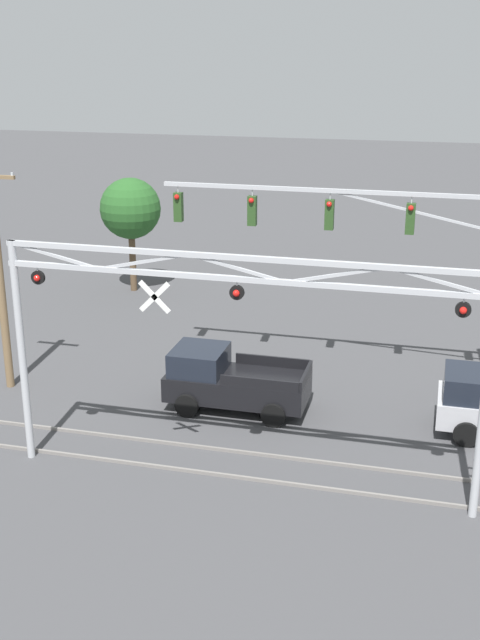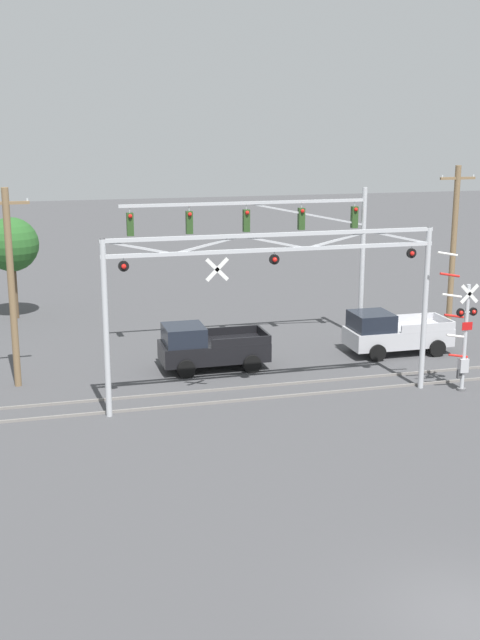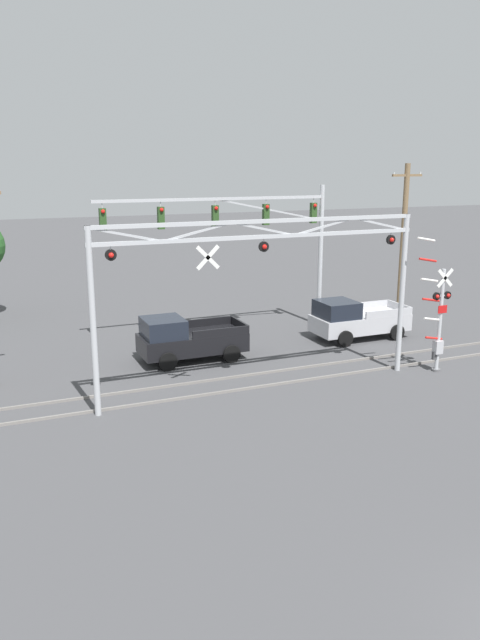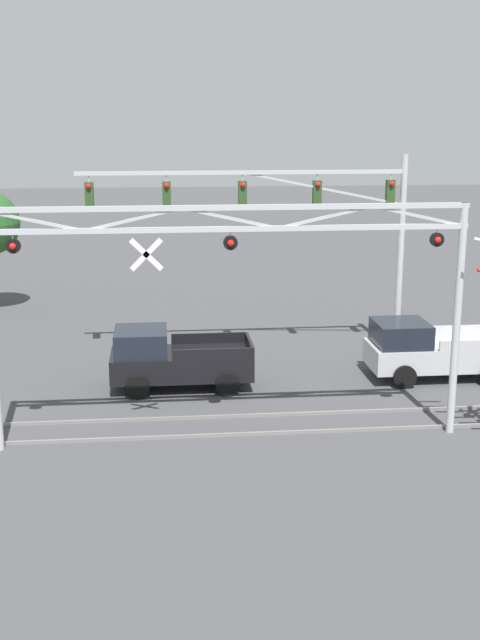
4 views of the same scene
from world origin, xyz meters
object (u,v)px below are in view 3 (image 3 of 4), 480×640
traffic_signal_span (259,228)px  pickup_truck_following (355,320)px  pickup_truck_lead (186,339)px  utility_pole_right (403,244)px  crossing_signal_mast (438,321)px  crossing_gantry (263,269)px

traffic_signal_span → pickup_truck_following: bearing=-39.4°
pickup_truck_lead → utility_pole_right: size_ratio=0.55×
crossing_signal_mast → pickup_truck_following: size_ratio=1.19×
pickup_truck_following → utility_pole_right: utility_pole_right is taller
traffic_signal_span → utility_pole_right: bearing=-13.0°
crossing_signal_mast → pickup_truck_lead: size_ratio=1.23×
crossing_gantry → traffic_signal_span: traffic_signal_span is taller
traffic_signal_span → pickup_truck_lead: 7.40m
crossing_gantry → traffic_signal_span: size_ratio=1.07×
traffic_signal_span → pickup_truck_lead: (-4.98, -3.32, -4.35)m
crossing_gantry → pickup_truck_following: (7.33, 4.91, -3.74)m
crossing_gantry → pickup_truck_following: 9.58m
pickup_truck_lead → pickup_truck_following: bearing=1.0°
crossing_signal_mast → pickup_truck_following: 5.77m
traffic_signal_span → pickup_truck_lead: size_ratio=2.58×
pickup_truck_lead → utility_pole_right: utility_pole_right is taller
utility_pole_right → traffic_signal_span: bearing=167.0°
crossing_signal_mast → utility_pole_right: (3.39, 7.06, 2.23)m
crossing_gantry → utility_pole_right: size_ratio=1.50×
traffic_signal_span → crossing_gantry: bearing=-113.5°
crossing_gantry → utility_pole_right: bearing=29.9°
crossing_gantry → pickup_truck_following: crossing_gantry is taller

